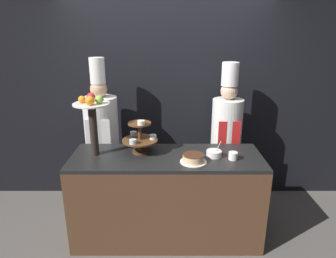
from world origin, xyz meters
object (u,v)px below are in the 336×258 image
at_px(fruit_pedestal, 94,114).
at_px(serving_bowl_near, 215,154).
at_px(tiered_stand, 141,137).
at_px(chef_left, 103,133).
at_px(cake_round, 195,159).
at_px(chef_center_left, 228,133).
at_px(cup_white, 234,156).

relative_size(fruit_pedestal, serving_bowl_near, 3.76).
relative_size(tiered_stand, fruit_pedestal, 0.58).
height_order(tiered_stand, chef_left, chef_left).
relative_size(cake_round, chef_center_left, 0.14).
bearing_deg(serving_bowl_near, chef_center_left, 68.50).
height_order(fruit_pedestal, chef_center_left, chef_center_left).
xyz_separation_m(cake_round, cup_white, (0.39, 0.06, -0.00)).
distance_m(chef_left, chef_center_left, 1.46).
relative_size(cup_white, serving_bowl_near, 0.54).
height_order(fruit_pedestal, chef_left, chef_left).
height_order(cup_white, chef_center_left, chef_center_left).
relative_size(tiered_stand, chef_left, 0.20).
bearing_deg(chef_left, chef_center_left, 0.00).
bearing_deg(chef_left, tiered_stand, -44.16).
height_order(fruit_pedestal, serving_bowl_near, fruit_pedestal).
distance_m(tiered_stand, cup_white, 0.94).
height_order(cake_round, serving_bowl_near, serving_bowl_near).
bearing_deg(chef_left, serving_bowl_near, -25.22).
bearing_deg(chef_left, cup_white, -24.87).
distance_m(cake_round, serving_bowl_near, 0.25).
bearing_deg(serving_bowl_near, cup_white, -22.29).
distance_m(cake_round, chef_left, 1.24).
bearing_deg(serving_bowl_near, fruit_pedestal, 177.59).
bearing_deg(chef_center_left, chef_left, -180.00).
bearing_deg(chef_center_left, serving_bowl_near, -111.50).
bearing_deg(cup_white, fruit_pedestal, 174.91).
height_order(tiered_stand, fruit_pedestal, fruit_pedestal).
bearing_deg(tiered_stand, fruit_pedestal, -173.46).
bearing_deg(serving_bowl_near, cake_round, -147.85).
relative_size(chef_left, chef_center_left, 1.03).
bearing_deg(chef_center_left, fruit_pedestal, -159.45).
distance_m(cake_round, cup_white, 0.39).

